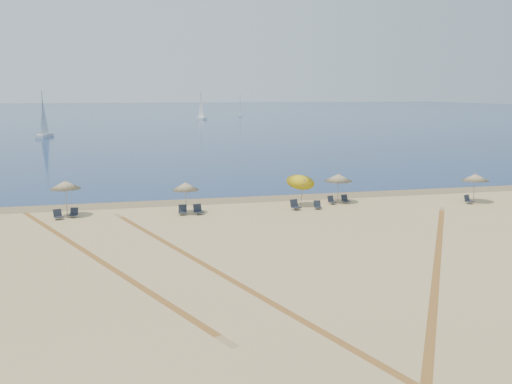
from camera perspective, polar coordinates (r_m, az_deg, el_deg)
ground at (r=21.22m, az=12.39°, el=-13.13°), size 160.00×160.00×0.00m
ocean at (r=242.81m, az=-10.90°, el=8.29°), size 500.00×500.00×0.00m
wet_sand at (r=43.21m, az=-1.18°, el=-0.75°), size 500.00×500.00×0.00m
umbrella_1 at (r=39.19m, az=-19.38°, el=0.72°), size 2.06×2.06×2.52m
umbrella_2 at (r=38.21m, az=-7.40°, el=0.61°), size 1.87×1.87×2.27m
umbrella_3 at (r=40.53m, az=4.73°, el=1.37°), size 2.11×2.15×2.71m
umbrella_4 at (r=42.19m, az=8.64°, el=1.51°), size 2.17×2.17×2.26m
umbrella_5 at (r=45.16m, az=22.02°, el=1.43°), size 2.13×2.15×2.25m
chair_2 at (r=38.75m, az=-20.07°, el=-2.27°), size 0.73×0.79×0.66m
chair_3 at (r=39.02m, az=-18.60°, el=-2.11°), size 0.65×0.72×0.64m
chair_4 at (r=38.04m, az=-7.71°, el=-1.93°), size 0.64×0.73×0.69m
chair_5 at (r=38.05m, az=-6.10°, el=-1.88°), size 0.73×0.81×0.70m
chair_6 at (r=39.41m, az=4.13°, el=-1.40°), size 0.78×0.85×0.74m
chair_7 at (r=39.79m, az=6.47°, el=-1.40°), size 0.55×0.63×0.61m
chair_8 at (r=41.71m, az=7.94°, el=-0.88°), size 0.66×0.72×0.62m
chair_9 at (r=42.29m, az=9.34°, el=-0.76°), size 0.59×0.67×0.62m
chair_10 at (r=44.57m, az=21.39°, el=-0.76°), size 0.72×0.78×0.66m
sailboat_0 at (r=171.97m, az=-5.79°, el=8.47°), size 2.95×5.93×8.56m
sailboat_1 at (r=109.98m, az=-21.37°, el=6.72°), size 2.58×5.94×8.58m
sailboat_2 at (r=192.12m, az=-1.68°, el=8.61°), size 2.25×5.07×7.32m
tire_tracks at (r=27.59m, az=-1.79°, el=-7.27°), size 55.69×45.72×0.00m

